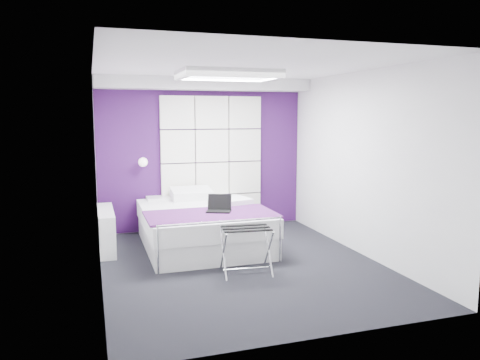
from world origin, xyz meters
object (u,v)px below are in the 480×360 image
object	(u,v)px
bed	(202,225)
laptop	(218,207)
wall_lamp	(143,162)
luggage_rack	(246,251)
nightstand	(162,198)
radiator	(106,230)

from	to	relation	value
bed	laptop	distance (m)	0.58
wall_lamp	luggage_rack	world-z (taller)	wall_lamp
wall_lamp	bed	world-z (taller)	wall_lamp
nightstand	laptop	xyz separation A→B (m)	(0.60, -1.41, 0.08)
luggage_rack	laptop	world-z (taller)	laptop
wall_lamp	bed	bearing A→B (deg)	-53.03
laptop	radiator	bearing A→B (deg)	179.30
bed	nightstand	size ratio (longest dim) A/B	4.46
nightstand	laptop	world-z (taller)	laptop
wall_lamp	radiator	world-z (taller)	wall_lamp
radiator	luggage_rack	world-z (taller)	radiator
radiator	laptop	size ratio (longest dim) A/B	3.53
radiator	wall_lamp	bearing A→B (deg)	49.90
radiator	luggage_rack	xyz separation A→B (m)	(1.64, -1.66, -0.00)
luggage_rack	laptop	xyz separation A→B (m)	(-0.10, 0.97, 0.38)
radiator	laptop	xyz separation A→B (m)	(1.53, -0.69, 0.38)
bed	nightstand	distance (m)	1.11
bed	laptop	world-z (taller)	laptop
wall_lamp	nightstand	world-z (taller)	wall_lamp
radiator	bed	world-z (taller)	bed
luggage_rack	laptop	distance (m)	1.05
radiator	nightstand	size ratio (longest dim) A/B	2.45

